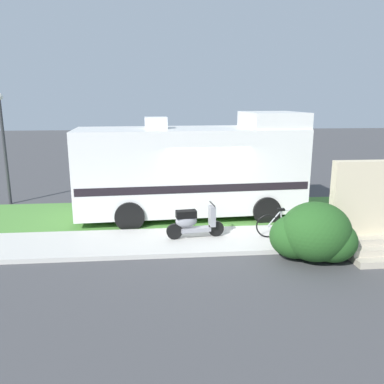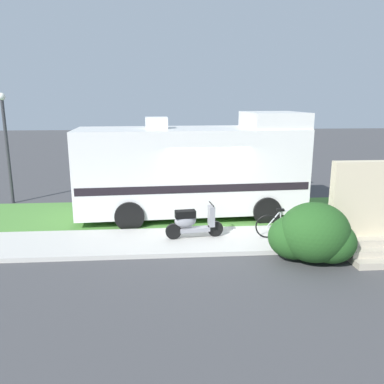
{
  "view_description": "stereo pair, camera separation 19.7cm",
  "coord_description": "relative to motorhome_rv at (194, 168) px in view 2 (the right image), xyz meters",
  "views": [
    {
      "loc": [
        -1.61,
        -11.29,
        3.9
      ],
      "look_at": [
        -0.52,
        0.3,
        1.1
      ],
      "focal_mm": 36.32,
      "sensor_mm": 36.0,
      "label": 1
    },
    {
      "loc": [
        -1.41,
        -11.31,
        3.9
      ],
      "look_at": [
        -0.52,
        0.3,
        1.1
      ],
      "focal_mm": 36.32,
      "sensor_mm": 36.0,
      "label": 2
    }
  ],
  "objects": [
    {
      "name": "scooter",
      "position": [
        -0.24,
        -2.41,
        -1.08
      ],
      "size": [
        1.63,
        0.52,
        0.97
      ],
      "color": "black",
      "rests_on": "ground"
    },
    {
      "name": "pickup_truck_near",
      "position": [
        2.51,
        4.53,
        -0.73
      ],
      "size": [
        5.64,
        2.35,
        1.7
      ],
      "color": "silver",
      "rests_on": "ground"
    },
    {
      "name": "bottle_green",
      "position": [
        4.23,
        -2.17,
        -1.42
      ],
      "size": [
        0.06,
        0.06,
        0.27
      ],
      "color": "brown",
      "rests_on": "ground"
    },
    {
      "name": "street_lamp_post",
      "position": [
        -6.8,
        2.28,
        0.86
      ],
      "size": [
        0.28,
        0.28,
        4.12
      ],
      "color": "#333338",
      "rests_on": "ground"
    },
    {
      "name": "bush_by_porch",
      "position": [
        2.55,
        -4.0,
        -0.97
      ],
      "size": [
        2.05,
        1.54,
        1.45
      ],
      "color": "#23511E",
      "rests_on": "ground"
    },
    {
      "name": "bottle_spare",
      "position": [
        4.06,
        -2.02,
        -1.44
      ],
      "size": [
        0.07,
        0.07,
        0.22
      ],
      "color": "#B2B2B7",
      "rests_on": "ground"
    },
    {
      "name": "motorhome_rv",
      "position": [
        0.0,
        0.0,
        0.0
      ],
      "size": [
        7.45,
        2.84,
        3.48
      ],
      "color": "silver",
      "rests_on": "ground"
    },
    {
      "name": "bicycle",
      "position": [
        2.35,
        -2.64,
        -1.16
      ],
      "size": [
        1.71,
        0.52,
        0.89
      ],
      "color": "black",
      "rests_on": "ground"
    },
    {
      "name": "grass_strip",
      "position": [
        0.37,
        0.18,
        -1.61
      ],
      "size": [
        24.0,
        3.4,
        0.08
      ],
      "color": "#4C8438",
      "rests_on": "ground"
    },
    {
      "name": "sidewalk",
      "position": [
        0.37,
        -2.52,
        -1.59
      ],
      "size": [
        24.0,
        2.0,
        0.12
      ],
      "color": "beige",
      "rests_on": "ground"
    },
    {
      "name": "porch_steps",
      "position": [
        4.18,
        -3.61,
        -0.69
      ],
      "size": [
        2.0,
        1.26,
        2.4
      ],
      "color": "#B2A893",
      "rests_on": "ground"
    },
    {
      "name": "ground_plane",
      "position": [
        0.37,
        -1.32,
        -1.65
      ],
      "size": [
        80.0,
        80.0,
        0.0
      ],
      "primitive_type": "plane",
      "color": "#424244"
    }
  ]
}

